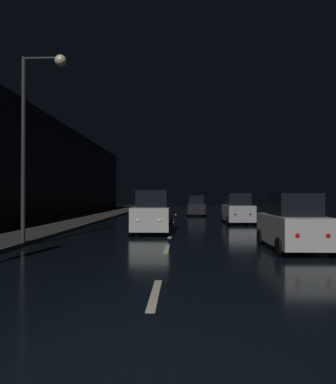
{
  "coord_description": "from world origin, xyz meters",
  "views": [
    {
      "loc": [
        0.49,
        -3.78,
        1.87
      ],
      "look_at": [
        -0.41,
        21.87,
        2.18
      ],
      "focal_mm": 33.36,
      "sensor_mm": 36.0,
      "label": 1
    }
  ],
  "objects_px": {
    "car_parked_right_far": "(238,210)",
    "car_distant_taillights": "(196,206)",
    "streetlamp_overhead": "(36,119)",
    "car_approaching_headlights": "(152,213)",
    "car_parked_right_near": "(293,224)"
  },
  "relations": [
    {
      "from": "streetlamp_overhead",
      "to": "car_parked_right_far",
      "type": "bearing_deg",
      "value": 50.47
    },
    {
      "from": "car_approaching_headlights",
      "to": "car_parked_right_far",
      "type": "xyz_separation_m",
      "value": [
        5.35,
        6.23,
        -0.05
      ]
    },
    {
      "from": "streetlamp_overhead",
      "to": "car_approaching_headlights",
      "type": "xyz_separation_m",
      "value": [
        3.99,
        5.09,
        -3.77
      ]
    },
    {
      "from": "car_parked_right_near",
      "to": "car_approaching_headlights",
      "type": "bearing_deg",
      "value": 43.3
    },
    {
      "from": "car_approaching_headlights",
      "to": "car_distant_taillights",
      "type": "distance_m",
      "value": 16.35
    },
    {
      "from": "streetlamp_overhead",
      "to": "car_parked_right_far",
      "type": "relative_size",
      "value": 1.75
    },
    {
      "from": "car_parked_right_far",
      "to": "car_distant_taillights",
      "type": "xyz_separation_m",
      "value": [
        -2.43,
        9.85,
        -0.05
      ]
    },
    {
      "from": "car_approaching_headlights",
      "to": "car_distant_taillights",
      "type": "bearing_deg",
      "value": 169.72
    },
    {
      "from": "car_approaching_headlights",
      "to": "car_parked_right_near",
      "type": "height_order",
      "value": "car_approaching_headlights"
    },
    {
      "from": "car_parked_right_far",
      "to": "car_distant_taillights",
      "type": "relative_size",
      "value": 1.06
    },
    {
      "from": "car_parked_right_near",
      "to": "car_distant_taillights",
      "type": "xyz_separation_m",
      "value": [
        -2.43,
        21.76,
        -0.01
      ]
    },
    {
      "from": "car_approaching_headlights",
      "to": "car_parked_right_far",
      "type": "relative_size",
      "value": 1.05
    },
    {
      "from": "streetlamp_overhead",
      "to": "car_distant_taillights",
      "type": "height_order",
      "value": "streetlamp_overhead"
    },
    {
      "from": "car_approaching_headlights",
      "to": "car_parked_right_far",
      "type": "height_order",
      "value": "car_approaching_headlights"
    },
    {
      "from": "car_approaching_headlights",
      "to": "car_parked_right_near",
      "type": "bearing_deg",
      "value": 43.3
    }
  ]
}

